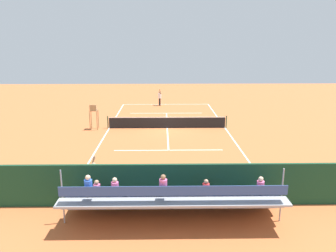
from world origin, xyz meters
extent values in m
plane|color=#BC6033|center=(0.00, 0.00, 0.00)|extent=(60.00, 60.00, 0.00)
cube|color=white|center=(0.00, -11.00, 0.00)|extent=(10.00, 0.10, 0.01)
cube|color=white|center=(0.00, 11.00, 0.00)|extent=(10.00, 0.10, 0.01)
cube|color=white|center=(-5.00, 0.00, 0.00)|extent=(0.10, 22.00, 0.01)
cube|color=white|center=(5.00, 0.00, 0.00)|extent=(0.10, 22.00, 0.01)
cube|color=white|center=(0.00, -6.05, 0.00)|extent=(7.50, 0.10, 0.01)
cube|color=white|center=(0.00, 6.05, 0.00)|extent=(7.50, 0.10, 0.01)
cube|color=white|center=(0.00, 0.00, 0.00)|extent=(0.10, 12.10, 0.01)
cube|color=white|center=(0.00, -11.00, 0.00)|extent=(0.10, 0.30, 0.01)
cube|color=black|center=(0.00, 0.00, 0.46)|extent=(10.00, 0.02, 0.91)
cube|color=white|center=(0.00, 0.00, 0.94)|extent=(10.00, 0.04, 0.06)
cylinder|color=#2D5133|center=(-5.10, 0.00, 0.54)|extent=(0.10, 0.10, 1.07)
cylinder|color=#2D5133|center=(5.10, 0.00, 0.54)|extent=(0.10, 0.10, 1.07)
cube|color=#194228|center=(0.00, 14.00, 1.00)|extent=(18.00, 0.16, 2.00)
cube|color=#9EA0A5|center=(0.00, 14.35, 0.23)|extent=(9.00, 0.10, 0.45)
cube|color=#9EA0A5|center=(0.00, 14.70, 0.41)|extent=(9.00, 0.80, 0.08)
cube|color=#9EA0A5|center=(0.00, 14.32, 0.23)|extent=(9.00, 0.04, 0.45)
cube|color=#335193|center=(0.00, 14.80, 0.83)|extent=(8.60, 0.36, 0.04)
cube|color=#335193|center=(0.00, 14.98, 1.03)|extent=(8.60, 0.03, 0.36)
cube|color=#9EA0A5|center=(0.00, 15.50, 0.86)|extent=(9.00, 0.80, 0.08)
cube|color=#9EA0A5|center=(0.00, 15.12, 0.68)|extent=(9.00, 0.04, 0.45)
cube|color=#335193|center=(0.00, 15.60, 1.28)|extent=(8.60, 0.36, 0.04)
cube|color=#335193|center=(0.00, 15.78, 1.48)|extent=(8.60, 0.03, 0.36)
cube|color=#9EA0A5|center=(0.00, 16.30, 1.31)|extent=(9.00, 0.80, 0.08)
cube|color=#9EA0A5|center=(0.00, 15.92, 1.12)|extent=(9.00, 0.04, 0.45)
cube|color=#335193|center=(0.00, 16.40, 1.73)|extent=(8.60, 0.36, 0.04)
cube|color=#335193|center=(0.00, 16.58, 1.93)|extent=(8.60, 0.03, 0.36)
cylinder|color=#9EA0A5|center=(-4.50, 15.50, 1.18)|extent=(0.06, 0.06, 2.35)
cylinder|color=#9EA0A5|center=(4.50, 15.50, 1.18)|extent=(0.06, 0.06, 2.35)
cube|color=#2D2D33|center=(3.22, 16.23, 1.77)|extent=(0.32, 0.40, 0.12)
cylinder|color=blue|center=(3.22, 16.35, 2.06)|extent=(0.30, 0.30, 0.45)
sphere|color=beige|center=(3.22, 16.35, 2.38)|extent=(0.20, 0.20, 0.20)
cube|color=#2D2D33|center=(3.24, 14.63, 0.87)|extent=(0.32, 0.40, 0.12)
cylinder|color=pink|center=(3.24, 14.75, 1.16)|extent=(0.30, 0.30, 0.45)
sphere|color=tan|center=(3.24, 14.75, 1.48)|extent=(0.20, 0.20, 0.20)
cube|color=#2D2D33|center=(2.34, 15.43, 1.32)|extent=(0.32, 0.40, 0.12)
cylinder|color=pink|center=(2.34, 15.55, 1.60)|extent=(0.30, 0.30, 0.45)
sphere|color=beige|center=(2.34, 15.55, 1.93)|extent=(0.20, 0.20, 0.20)
cube|color=#2D2D33|center=(-3.58, 15.43, 1.32)|extent=(0.32, 0.40, 0.12)
cylinder|color=pink|center=(-3.58, 15.55, 1.60)|extent=(0.30, 0.30, 0.45)
sphere|color=beige|center=(-3.58, 15.55, 1.93)|extent=(0.20, 0.20, 0.20)
cube|color=#2D2D33|center=(0.39, 16.23, 1.77)|extent=(0.32, 0.40, 0.12)
cylinder|color=pink|center=(0.39, 16.35, 2.06)|extent=(0.30, 0.30, 0.45)
sphere|color=#8C6647|center=(0.39, 16.35, 2.38)|extent=(0.20, 0.20, 0.20)
cube|color=#2D2D33|center=(-1.47, 14.63, 0.87)|extent=(0.32, 0.40, 0.12)
cylinder|color=red|center=(-1.47, 14.75, 1.16)|extent=(0.30, 0.30, 0.45)
sphere|color=tan|center=(-1.47, 14.75, 1.48)|extent=(0.20, 0.20, 0.20)
cylinder|color=#A88456|center=(5.90, -0.01, 0.80)|extent=(0.07, 0.07, 1.60)
cylinder|color=#A88456|center=(6.50, -0.01, 0.80)|extent=(0.07, 0.07, 1.60)
cylinder|color=#A88456|center=(5.90, 0.59, 0.80)|extent=(0.07, 0.07, 1.60)
cylinder|color=#A88456|center=(6.50, 0.59, 0.80)|extent=(0.07, 0.07, 1.60)
cube|color=#A88456|center=(6.20, 0.29, 1.63)|extent=(0.56, 0.56, 0.06)
cube|color=#A88456|center=(6.20, 0.53, 1.90)|extent=(0.56, 0.06, 0.48)
cube|color=#A88456|center=(5.94, 0.29, 1.78)|extent=(0.04, 0.48, 0.04)
cube|color=#A88456|center=(6.46, 0.29, 1.78)|extent=(0.04, 0.48, 0.04)
cube|color=#9E754C|center=(-2.23, 13.20, 0.45)|extent=(1.80, 0.40, 0.05)
cylinder|color=#9E754C|center=(-2.98, 13.20, 0.23)|extent=(0.06, 0.06, 0.45)
cylinder|color=#9E754C|center=(-1.48, 13.20, 0.23)|extent=(0.06, 0.06, 0.45)
cube|color=#9E754C|center=(-2.23, 13.38, 0.75)|extent=(1.80, 0.04, 0.36)
cube|color=black|center=(-0.18, 13.40, 0.18)|extent=(0.90, 0.36, 0.36)
cylinder|color=black|center=(0.76, -10.40, 0.42)|extent=(0.14, 0.14, 0.85)
cylinder|color=black|center=(0.69, -10.20, 0.42)|extent=(0.14, 0.14, 0.85)
cylinder|color=white|center=(0.73, -10.30, 1.15)|extent=(0.46, 0.46, 0.60)
sphere|color=#8C6647|center=(0.73, -10.30, 1.56)|extent=(0.22, 0.22, 0.22)
cylinder|color=#8C6647|center=(0.65, -10.09, 1.65)|extent=(0.26, 0.17, 0.55)
cylinder|color=#8C6647|center=(0.80, -10.51, 1.18)|extent=(0.11, 0.11, 0.50)
cylinder|color=black|center=(1.42, -10.35, 0.01)|extent=(0.26, 0.17, 0.03)
torus|color=#D8CC4C|center=(1.18, -10.21, 0.01)|extent=(0.42, 0.42, 0.02)
cylinder|color=white|center=(1.18, -10.21, 0.01)|extent=(0.25, 0.25, 0.00)
sphere|color=#CCDB33|center=(1.44, -6.45, 0.03)|extent=(0.07, 0.07, 0.07)
sphere|color=#CCDB33|center=(0.42, -9.57, 0.03)|extent=(0.07, 0.07, 0.07)
cylinder|color=#232328|center=(3.70, 12.97, 0.42)|extent=(0.14, 0.14, 0.85)
cylinder|color=#232328|center=(3.76, 12.76, 0.42)|extent=(0.14, 0.14, 0.85)
cylinder|color=green|center=(3.73, 12.86, 1.15)|extent=(0.45, 0.45, 0.60)
sphere|color=tan|center=(3.73, 12.86, 1.56)|extent=(0.22, 0.22, 0.22)
cylinder|color=tan|center=(3.79, 12.65, 1.65)|extent=(0.26, 0.16, 0.55)
cylinder|color=tan|center=(3.67, 13.07, 1.18)|extent=(0.11, 0.11, 0.50)
camera|label=1|loc=(0.40, 28.19, 7.40)|focal=36.11mm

